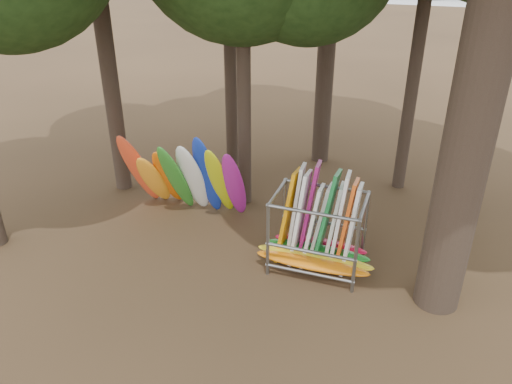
% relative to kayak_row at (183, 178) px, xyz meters
% --- Properties ---
extents(ground, '(120.00, 120.00, 0.00)m').
position_rel_kayak_row_xyz_m(ground, '(2.89, -1.82, -1.31)').
color(ground, '#47331E').
rests_on(ground, ground).
extents(lake, '(160.00, 160.00, 0.00)m').
position_rel_kayak_row_xyz_m(lake, '(2.89, 58.18, -1.31)').
color(lake, gray).
rests_on(lake, ground).
extents(kayak_row, '(4.03, 2.14, 3.03)m').
position_rel_kayak_row_xyz_m(kayak_row, '(0.00, 0.00, 0.00)').
color(kayak_row, '#E94320').
rests_on(kayak_row, ground).
extents(storage_rack, '(3.13, 1.50, 2.85)m').
position_rel_kayak_row_xyz_m(storage_rack, '(4.56, -1.34, -0.31)').
color(storage_rack, slate).
rests_on(storage_rack, ground).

